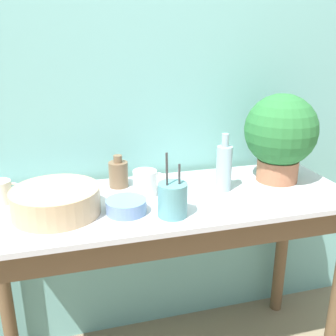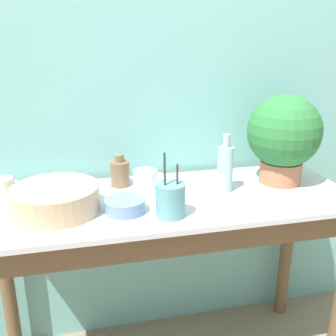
{
  "view_description": "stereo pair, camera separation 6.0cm",
  "coord_description": "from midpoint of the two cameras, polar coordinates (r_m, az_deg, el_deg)",
  "views": [
    {
      "loc": [
        -0.37,
        -1.07,
        1.42
      ],
      "look_at": [
        0.0,
        0.27,
        0.94
      ],
      "focal_mm": 42.0,
      "sensor_mm": 36.0,
      "label": 1
    },
    {
      "loc": [
        -0.31,
        -1.08,
        1.42
      ],
      "look_at": [
        0.0,
        0.27,
        0.94
      ],
      "focal_mm": 42.0,
      "sensor_mm": 36.0,
      "label": 2
    }
  ],
  "objects": [
    {
      "name": "potted_plant",
      "position": [
        1.68,
        17.45,
        4.57
      ],
      "size": [
        0.3,
        0.3,
        0.37
      ],
      "color": "#A36647",
      "rests_on": "counter_table"
    },
    {
      "name": "bottle_tall",
      "position": [
        1.56,
        9.38,
        0.02
      ],
      "size": [
        0.06,
        0.06,
        0.23
      ],
      "color": "#93B2BC",
      "rests_on": "counter_table"
    },
    {
      "name": "wall_back",
      "position": [
        1.71,
        -1.47,
        11.8
      ],
      "size": [
        6.0,
        0.05,
        2.4
      ],
      "color": "#70ADA8",
      "rests_on": "ground_plane"
    },
    {
      "name": "counter_table",
      "position": [
        1.57,
        1.31,
        -10.46
      ],
      "size": [
        1.44,
        0.53,
        0.82
      ],
      "color": "brown",
      "rests_on": "ground_plane"
    },
    {
      "name": "bottle_short",
      "position": [
        1.61,
        -5.94,
        -0.72
      ],
      "size": [
        0.08,
        0.08,
        0.13
      ],
      "color": "brown",
      "rests_on": "counter_table"
    },
    {
      "name": "bowl_wash_large",
      "position": [
        1.42,
        -14.85,
        -4.42
      ],
      "size": [
        0.3,
        0.3,
        0.09
      ],
      "color": "tan",
      "rests_on": "counter_table"
    },
    {
      "name": "bowl_small_blue",
      "position": [
        1.39,
        -5.06,
        -5.45
      ],
      "size": [
        0.14,
        0.14,
        0.05
      ],
      "color": "#6684B2",
      "rests_on": "counter_table"
    },
    {
      "name": "mug_cream",
      "position": [
        1.58,
        -21.76,
        -2.9
      ],
      "size": [
        0.11,
        0.08,
        0.09
      ],
      "color": "beige",
      "rests_on": "counter_table"
    },
    {
      "name": "utensil_cup",
      "position": [
        1.34,
        1.67,
        -4.62
      ],
      "size": [
        0.1,
        0.1,
        0.23
      ],
      "color": "#569399",
      "rests_on": "counter_table"
    },
    {
      "name": "mug_white",
      "position": [
        1.52,
        -2.09,
        -2.1
      ],
      "size": [
        0.13,
        0.09,
        0.1
      ],
      "color": "white",
      "rests_on": "counter_table"
    }
  ]
}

